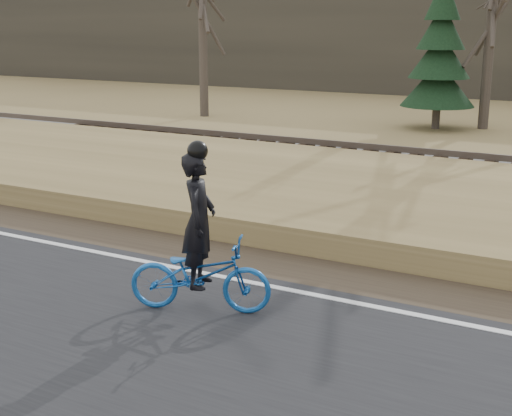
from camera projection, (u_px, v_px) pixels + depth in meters
The scene contains 4 objects.
cyclist at pixel (200, 259), 9.16m from camera, with size 1.97×1.25×2.24m.
bare_tree_far_left at pixel (203, 22), 28.04m from camera, with size 0.36×0.36×7.45m, color #463D33.
bare_tree_left at pixel (491, 25), 24.64m from camera, with size 0.36×0.36×7.24m, color #463D33.
conifer at pixel (440, 57), 24.92m from camera, with size 2.60×2.60×5.35m.
Camera 1 is at (-1.09, -8.26, 3.72)m, focal length 50.00 mm.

